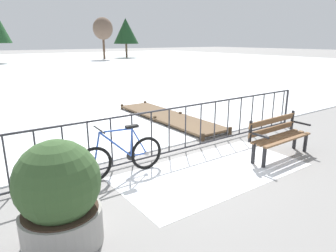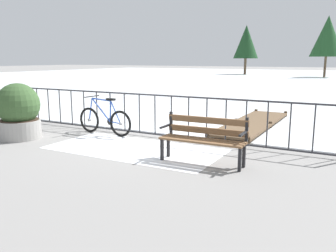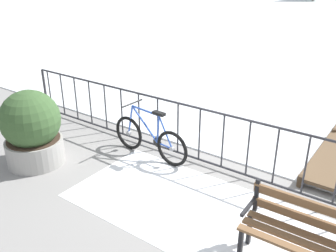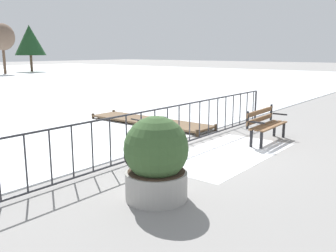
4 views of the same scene
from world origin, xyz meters
name	(u,v)px [view 4 (image 4 of 4)]	position (x,y,z in m)	size (l,w,h in m)	color
ground_plane	(173,149)	(0.00, 0.00, 0.00)	(160.00, 160.00, 0.00)	gray
snow_patch	(225,154)	(0.42, -1.20, 0.00)	(3.76, 1.87, 0.01)	white
railing_fence	(173,127)	(0.00, 0.00, 0.56)	(9.06, 0.06, 1.07)	#2D2D33
bicycle_near_railing	(154,145)	(-1.09, -0.32, 0.37)	(1.71, 0.52, 0.97)	black
park_bench	(265,122)	(2.12, -1.40, 0.51)	(1.61, 0.52, 0.89)	brown
planter_with_shrub	(156,159)	(-2.61, -1.67, 0.66)	(1.03, 1.03, 1.35)	#9E9B96
wooden_dock	(149,121)	(1.98, 2.51, 0.12)	(1.10, 4.51, 0.20)	brown
tree_far_west	(2,37)	(13.52, 33.17, 3.85)	(2.54, 2.54, 5.27)	brown
tree_centre	(30,40)	(17.73, 34.86, 3.66)	(3.54, 3.54, 5.41)	brown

